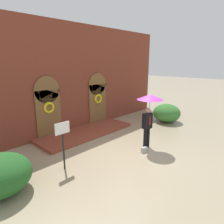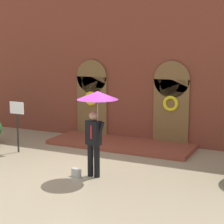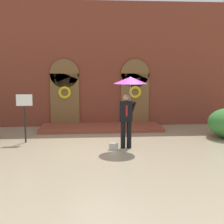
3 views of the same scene
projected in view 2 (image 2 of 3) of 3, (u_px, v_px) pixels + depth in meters
ground_plane at (77, 171)px, 10.74m from camera, size 80.00×80.00×0.00m
building_facade at (132, 70)px, 14.00m from camera, size 14.00×2.30×5.60m
person_with_umbrella at (96, 108)px, 9.90m from camera, size 1.10×1.10×2.36m
handbag at (76, 173)px, 10.25m from camera, size 0.30×0.19×0.22m
sign_post at (17, 118)px, 12.52m from camera, size 0.56×0.06×1.72m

